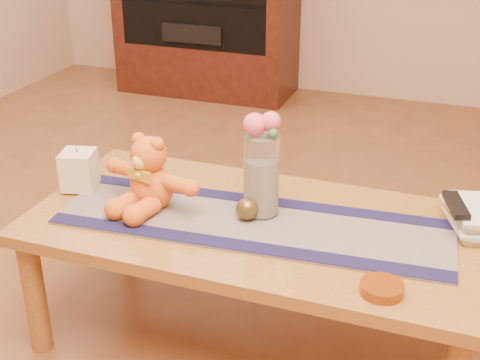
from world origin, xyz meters
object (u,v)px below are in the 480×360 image
(teddy_bear, at_px, (151,172))
(pillar_candle, at_px, (79,170))
(bronze_ball, at_px, (247,209))
(book_bottom, at_px, (452,225))
(amber_dish, at_px, (382,288))
(glass_vase, at_px, (261,175))
(tv_remote, at_px, (456,205))

(teddy_bear, height_order, pillar_candle, teddy_bear)
(teddy_bear, relative_size, bronze_ball, 4.72)
(teddy_bear, distance_m, book_bottom, 0.94)
(bronze_ball, distance_m, amber_dish, 0.51)
(glass_vase, bearing_deg, amber_dish, -34.72)
(book_bottom, distance_m, tv_remote, 0.08)
(book_bottom, height_order, tv_remote, tv_remote)
(bronze_ball, relative_size, amber_dish, 0.63)
(pillar_candle, distance_m, amber_dish, 1.09)
(pillar_candle, bearing_deg, tv_remote, 6.76)
(pillar_candle, relative_size, bronze_ball, 1.82)
(tv_remote, bearing_deg, teddy_bear, 173.40)
(glass_vase, bearing_deg, tv_remote, 10.43)
(pillar_candle, bearing_deg, glass_vase, 3.37)
(glass_vase, bearing_deg, bronze_ball, -115.71)
(teddy_bear, xyz_separation_m, amber_dish, (0.77, -0.23, -0.11))
(amber_dish, bearing_deg, pillar_candle, 166.36)
(glass_vase, bearing_deg, teddy_bear, -168.95)
(glass_vase, xyz_separation_m, bronze_ball, (-0.03, -0.06, -0.09))
(tv_remote, bearing_deg, pillar_candle, 169.49)
(book_bottom, distance_m, amber_dish, 0.43)
(pillar_candle, relative_size, tv_remote, 0.80)
(bronze_ball, bearing_deg, teddy_bear, -177.87)
(glass_vase, bearing_deg, pillar_candle, -176.63)
(pillar_candle, bearing_deg, amber_dish, -13.64)
(glass_vase, distance_m, book_bottom, 0.59)
(teddy_bear, relative_size, book_bottom, 1.50)
(teddy_bear, relative_size, tv_remote, 2.09)
(glass_vase, distance_m, amber_dish, 0.53)
(bronze_ball, bearing_deg, pillar_candle, 178.28)
(book_bottom, relative_size, tv_remote, 1.39)
(teddy_bear, distance_m, amber_dish, 0.81)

